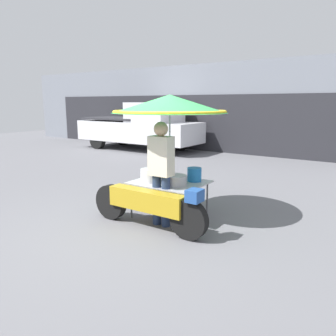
% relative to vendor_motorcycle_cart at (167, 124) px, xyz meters
% --- Properties ---
extents(ground_plane, '(36.00, 36.00, 0.00)m').
position_rel_vendor_motorcycle_cart_xyz_m(ground_plane, '(-0.19, -0.66, -1.63)').
color(ground_plane, slate).
extents(shopfront_building, '(28.00, 2.06, 3.54)m').
position_rel_vendor_motorcycle_cart_xyz_m(shopfront_building, '(-0.19, 8.63, 0.13)').
color(shopfront_building, gray).
rests_on(shopfront_building, ground).
extents(vendor_motorcycle_cart, '(2.16, 1.93, 2.11)m').
position_rel_vendor_motorcycle_cart_xyz_m(vendor_motorcycle_cart, '(0.00, 0.00, 0.00)').
color(vendor_motorcycle_cart, black).
rests_on(vendor_motorcycle_cart, ground).
extents(vendor_person, '(0.38, 0.23, 1.69)m').
position_rel_vendor_motorcycle_cart_xyz_m(vendor_person, '(0.11, -0.34, -0.67)').
color(vendor_person, navy).
rests_on(vendor_person, ground).
extents(pickup_truck, '(5.48, 1.92, 2.00)m').
position_rel_vendor_motorcycle_cart_xyz_m(pickup_truck, '(-5.72, 6.36, -0.67)').
color(pickup_truck, black).
rests_on(pickup_truck, ground).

